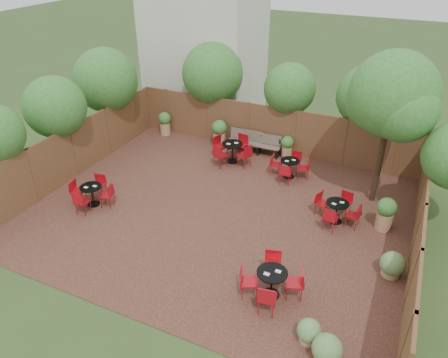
% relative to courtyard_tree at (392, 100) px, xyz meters
% --- Properties ---
extents(ground, '(80.00, 80.00, 0.00)m').
position_rel_courtyard_tree_xyz_m(ground, '(-4.51, -2.89, -3.67)').
color(ground, '#354F23').
rests_on(ground, ground).
extents(courtyard_paving, '(12.00, 10.00, 0.02)m').
position_rel_courtyard_tree_xyz_m(courtyard_paving, '(-4.51, -2.89, -3.66)').
color(courtyard_paving, '#321B14').
rests_on(courtyard_paving, ground).
extents(fence_back, '(12.00, 0.08, 2.00)m').
position_rel_courtyard_tree_xyz_m(fence_back, '(-4.51, 2.11, -2.67)').
color(fence_back, brown).
rests_on(fence_back, ground).
extents(fence_left, '(0.08, 10.00, 2.00)m').
position_rel_courtyard_tree_xyz_m(fence_left, '(-10.51, -2.89, -2.67)').
color(fence_left, brown).
rests_on(fence_left, ground).
extents(fence_right, '(0.08, 10.00, 2.00)m').
position_rel_courtyard_tree_xyz_m(fence_right, '(1.49, -2.89, -2.67)').
color(fence_right, brown).
rests_on(fence_right, ground).
extents(neighbour_building, '(5.00, 4.00, 8.00)m').
position_rel_courtyard_tree_xyz_m(neighbour_building, '(-9.01, 5.11, 0.33)').
color(neighbour_building, beige).
rests_on(neighbour_building, ground).
extents(overhang_foliage, '(15.52, 10.50, 2.64)m').
position_rel_courtyard_tree_xyz_m(overhang_foliage, '(-6.82, 0.43, -0.96)').
color(overhang_foliage, '#2D6C23').
rests_on(overhang_foliage, ground).
extents(courtyard_tree, '(2.84, 2.75, 5.17)m').
position_rel_courtyard_tree_xyz_m(courtyard_tree, '(0.00, 0.00, 0.00)').
color(courtyard_tree, black).
rests_on(courtyard_tree, courtyard_paving).
extents(park_bench_left, '(1.45, 0.51, 0.89)m').
position_rel_courtyard_tree_xyz_m(park_bench_left, '(-5.47, 1.73, -3.19)').
color(park_bench_left, brown).
rests_on(park_bench_left, courtyard_paving).
extents(park_bench_right, '(1.40, 0.48, 0.86)m').
position_rel_courtyard_tree_xyz_m(park_bench_right, '(-4.63, 1.73, -3.21)').
color(park_bench_right, brown).
rests_on(park_bench_right, courtyard_paving).
extents(bistro_tables, '(9.23, 7.96, 0.94)m').
position_rel_courtyard_tree_xyz_m(bistro_tables, '(-4.02, -2.15, -3.21)').
color(bistro_tables, black).
rests_on(bistro_tables, courtyard_paving).
extents(planters, '(10.57, 3.94, 1.18)m').
position_rel_courtyard_tree_xyz_m(planters, '(-4.88, 0.83, -3.06)').
color(planters, '#A37D51').
rests_on(planters, courtyard_paving).
extents(low_shrubs, '(2.08, 4.09, 0.73)m').
position_rel_courtyard_tree_xyz_m(low_shrubs, '(0.31, -5.67, -3.31)').
color(low_shrubs, '#A37D51').
rests_on(low_shrubs, courtyard_paving).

